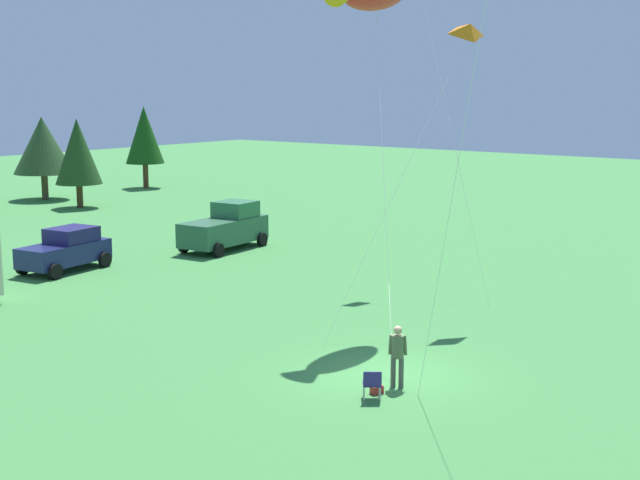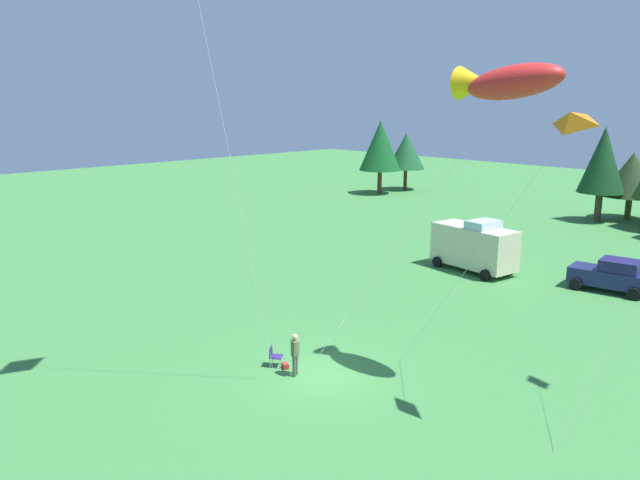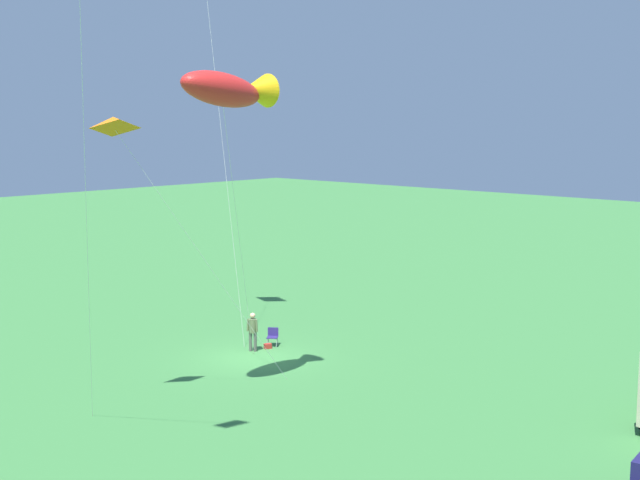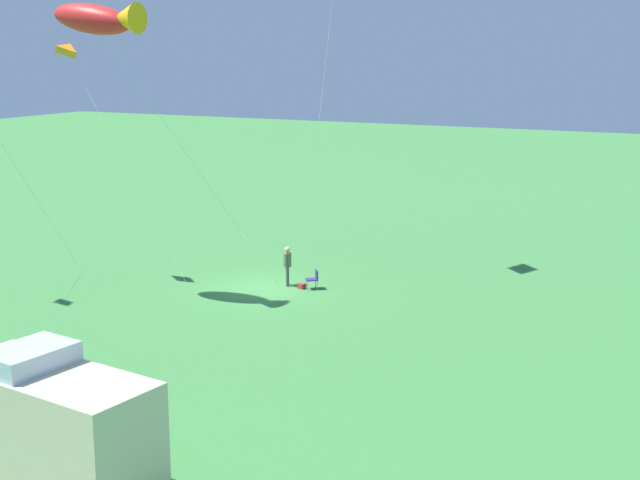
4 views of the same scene
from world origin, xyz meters
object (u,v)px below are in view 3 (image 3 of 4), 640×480
(kite_large_fish, at_px, (230,90))
(kite_delta_orange, at_px, (114,124))
(folding_chair, at_px, (273,335))
(person_kite_flyer, at_px, (253,329))
(backpack_on_grass, at_px, (268,346))

(kite_large_fish, bearing_deg, kite_delta_orange, -31.10)
(kite_large_fish, relative_size, kite_delta_orange, 1.15)
(folding_chair, height_order, kite_delta_orange, kite_delta_orange)
(kite_large_fish, bearing_deg, person_kite_flyer, -138.33)
(person_kite_flyer, relative_size, kite_delta_orange, 0.17)
(kite_delta_orange, bearing_deg, folding_chair, -163.98)
(backpack_on_grass, distance_m, kite_large_fish, 13.65)
(person_kite_flyer, distance_m, folding_chair, 1.38)
(person_kite_flyer, distance_m, backpack_on_grass, 1.20)
(backpack_on_grass, distance_m, kite_delta_orange, 14.14)
(folding_chair, height_order, backpack_on_grass, folding_chair)
(folding_chair, relative_size, backpack_on_grass, 2.56)
(folding_chair, relative_size, kite_delta_orange, 0.08)
(folding_chair, bearing_deg, kite_large_fish, -1.66)
(folding_chair, relative_size, kite_large_fish, 0.07)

